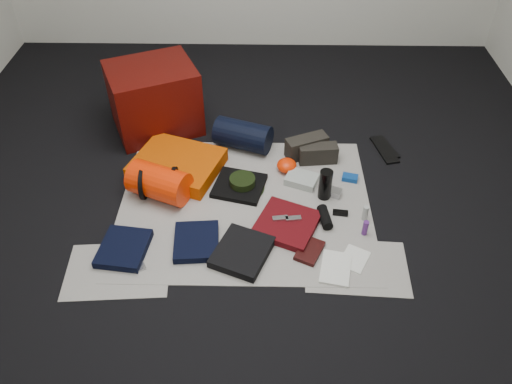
{
  "coord_description": "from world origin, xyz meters",
  "views": [
    {
      "loc": [
        0.11,
        -2.31,
        2.23
      ],
      "look_at": [
        0.07,
        0.01,
        0.1
      ],
      "focal_mm": 35.0,
      "sensor_mm": 36.0,
      "label": 1
    }
  ],
  "objects_px": {
    "sleeping_pad": "(177,164)",
    "navy_duffel": "(243,135)",
    "stuff_sack": "(159,183)",
    "paperback_book": "(310,251)",
    "water_bottle": "(325,184)",
    "compact_camera": "(333,192)",
    "red_cabinet": "(154,99)"
  },
  "relations": [
    {
      "from": "stuff_sack",
      "to": "compact_camera",
      "type": "distance_m",
      "value": 1.12
    },
    {
      "from": "water_bottle",
      "to": "paperback_book",
      "type": "bearing_deg",
      "value": -104.36
    },
    {
      "from": "navy_duffel",
      "to": "water_bottle",
      "type": "bearing_deg",
      "value": -23.62
    },
    {
      "from": "sleeping_pad",
      "to": "water_bottle",
      "type": "height_order",
      "value": "water_bottle"
    },
    {
      "from": "navy_duffel",
      "to": "water_bottle",
      "type": "height_order",
      "value": "water_bottle"
    },
    {
      "from": "navy_duffel",
      "to": "compact_camera",
      "type": "relative_size",
      "value": 3.55
    },
    {
      "from": "stuff_sack",
      "to": "compact_camera",
      "type": "height_order",
      "value": "stuff_sack"
    },
    {
      "from": "water_bottle",
      "to": "compact_camera",
      "type": "bearing_deg",
      "value": 19.29
    },
    {
      "from": "water_bottle",
      "to": "red_cabinet",
      "type": "bearing_deg",
      "value": 147.36
    },
    {
      "from": "navy_duffel",
      "to": "sleeping_pad",
      "type": "bearing_deg",
      "value": -128.12
    },
    {
      "from": "stuff_sack",
      "to": "water_bottle",
      "type": "xyz_separation_m",
      "value": [
        1.06,
        0.01,
        -0.01
      ]
    },
    {
      "from": "stuff_sack",
      "to": "paperback_book",
      "type": "xyz_separation_m",
      "value": [
        0.94,
        -0.47,
        -0.1
      ]
    },
    {
      "from": "compact_camera",
      "to": "stuff_sack",
      "type": "bearing_deg",
      "value": -155.02
    },
    {
      "from": "red_cabinet",
      "to": "water_bottle",
      "type": "bearing_deg",
      "value": -56.58
    },
    {
      "from": "red_cabinet",
      "to": "navy_duffel",
      "type": "xyz_separation_m",
      "value": [
        0.66,
        -0.25,
        -0.14
      ]
    },
    {
      "from": "navy_duffel",
      "to": "stuff_sack",
      "type": "bearing_deg",
      "value": -114.01
    },
    {
      "from": "red_cabinet",
      "to": "navy_duffel",
      "type": "relative_size",
      "value": 1.51
    },
    {
      "from": "sleeping_pad",
      "to": "stuff_sack",
      "type": "xyz_separation_m",
      "value": [
        -0.08,
        -0.26,
        0.06
      ]
    },
    {
      "from": "water_bottle",
      "to": "stuff_sack",
      "type": "bearing_deg",
      "value": -179.47
    },
    {
      "from": "water_bottle",
      "to": "compact_camera",
      "type": "distance_m",
      "value": 0.1
    },
    {
      "from": "sleeping_pad",
      "to": "paperback_book",
      "type": "bearing_deg",
      "value": -40.1
    },
    {
      "from": "red_cabinet",
      "to": "stuff_sack",
      "type": "height_order",
      "value": "red_cabinet"
    },
    {
      "from": "water_bottle",
      "to": "paperback_book",
      "type": "distance_m",
      "value": 0.5
    },
    {
      "from": "sleeping_pad",
      "to": "navy_duffel",
      "type": "xyz_separation_m",
      "value": [
        0.44,
        0.27,
        0.05
      ]
    },
    {
      "from": "sleeping_pad",
      "to": "paperback_book",
      "type": "relative_size",
      "value": 2.9
    },
    {
      "from": "sleeping_pad",
      "to": "stuff_sack",
      "type": "height_order",
      "value": "stuff_sack"
    },
    {
      "from": "sleeping_pad",
      "to": "navy_duffel",
      "type": "relative_size",
      "value": 1.41
    },
    {
      "from": "navy_duffel",
      "to": "paperback_book",
      "type": "bearing_deg",
      "value": -46.95
    },
    {
      "from": "navy_duffel",
      "to": "water_bottle",
      "type": "relative_size",
      "value": 1.89
    },
    {
      "from": "stuff_sack",
      "to": "paperback_book",
      "type": "distance_m",
      "value": 1.06
    },
    {
      "from": "paperback_book",
      "to": "navy_duffel",
      "type": "bearing_deg",
      "value": 138.65
    },
    {
      "from": "compact_camera",
      "to": "paperback_book",
      "type": "bearing_deg",
      "value": -86.34
    }
  ]
}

